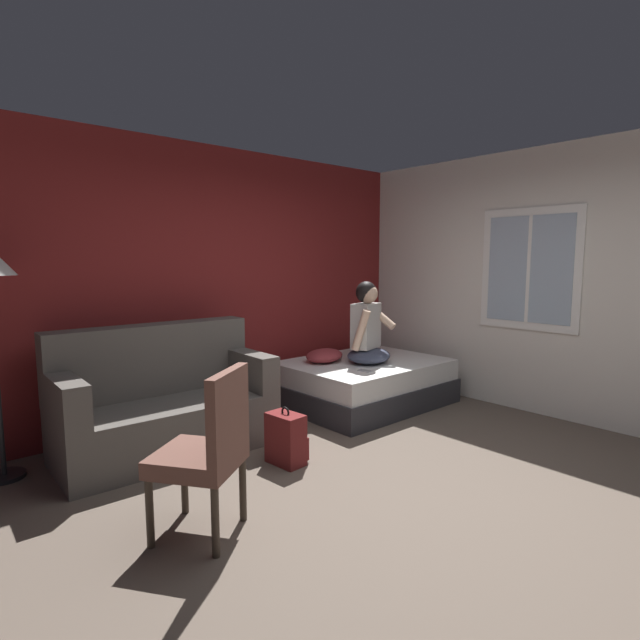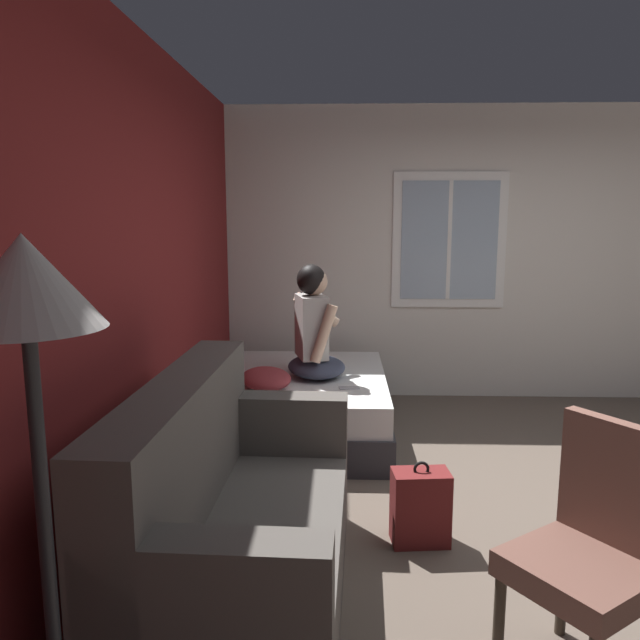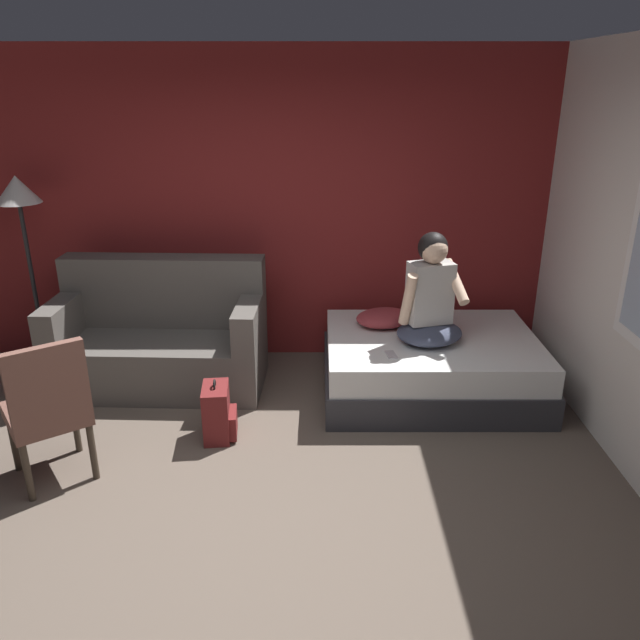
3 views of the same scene
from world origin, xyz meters
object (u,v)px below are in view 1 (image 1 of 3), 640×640
(couch, at_px, (163,404))
(person_seated, at_px, (367,330))
(bed, at_px, (364,382))
(side_chair, at_px, (208,447))
(backpack, at_px, (287,439))
(cell_phone, at_px, (365,371))
(throw_pillow, at_px, (324,356))

(couch, distance_m, person_seated, 2.24)
(bed, distance_m, side_chair, 2.88)
(couch, relative_size, person_seated, 1.97)
(person_seated, xyz_separation_m, backpack, (-1.58, -0.63, -0.64))
(couch, xyz_separation_m, backpack, (0.60, -0.89, -0.20))
(backpack, xyz_separation_m, cell_phone, (1.27, 0.36, 0.29))
(couch, bearing_deg, person_seated, -6.90)
(couch, bearing_deg, bed, -4.50)
(person_seated, bearing_deg, bed, 58.65)
(person_seated, height_order, cell_phone, person_seated)
(side_chair, relative_size, person_seated, 1.12)
(couch, bearing_deg, backpack, -56.26)
(bed, relative_size, person_seated, 1.98)
(person_seated, distance_m, throw_pillow, 0.54)
(bed, xyz_separation_m, couch, (-2.23, 0.18, 0.16))
(throw_pillow, xyz_separation_m, cell_phone, (-0.00, -0.61, -0.07))
(side_chair, distance_m, backpack, 1.14)
(backpack, xyz_separation_m, throw_pillow, (1.27, 0.97, 0.36))
(throw_pillow, bearing_deg, bed, -34.24)
(cell_phone, bearing_deg, throw_pillow, 80.84)
(cell_phone, bearing_deg, side_chair, -167.46)
(bed, bearing_deg, side_chair, -154.57)
(couch, bearing_deg, throw_pillow, 2.30)
(throw_pillow, bearing_deg, person_seated, -47.07)
(couch, height_order, throw_pillow, couch)
(person_seated, bearing_deg, cell_phone, -139.79)
(couch, distance_m, throw_pillow, 1.87)
(couch, xyz_separation_m, side_chair, (-0.36, -1.41, 0.14))
(person_seated, relative_size, backpack, 1.91)
(bed, height_order, side_chair, side_chair)
(person_seated, xyz_separation_m, cell_phone, (-0.32, -0.27, -0.35))
(bed, xyz_separation_m, throw_pillow, (-0.37, 0.25, 0.31))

